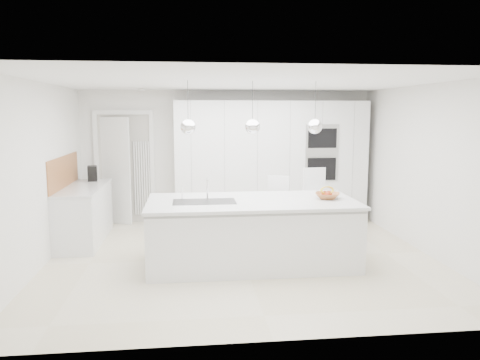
{
  "coord_description": "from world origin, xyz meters",
  "views": [
    {
      "loc": [
        -0.76,
        -6.49,
        2.09
      ],
      "look_at": [
        0.0,
        0.3,
        1.1
      ],
      "focal_mm": 35.0,
      "sensor_mm": 36.0,
      "label": 1
    }
  ],
  "objects": [
    {
      "name": "pendant_right",
      "position": [
        0.95,
        -0.3,
        1.9
      ],
      "size": [
        0.2,
        0.2,
        0.2
      ],
      "primitive_type": "sphere",
      "color": "white",
      "rests_on": "ceiling"
    },
    {
      "name": "left_base_cabinets",
      "position": [
        -2.45,
        1.2,
        0.43
      ],
      "size": [
        0.6,
        1.8,
        0.86
      ],
      "primitive_type": "cube",
      "color": "white",
      "rests_on": "floor"
    },
    {
      "name": "island_tap",
      "position": [
        -0.5,
        -0.1,
        1.05
      ],
      "size": [
        0.02,
        0.02,
        0.3
      ],
      "primitive_type": "cylinder",
      "color": "white",
      "rests_on": "island_worktop"
    },
    {
      "name": "apple_extra_3",
      "position": [
        1.12,
        -0.25,
        0.97
      ],
      "size": [
        0.08,
        0.08,
        0.08
      ],
      "primitive_type": "sphere",
      "color": "#A12D13",
      "rests_on": "fruit_bowl"
    },
    {
      "name": "oak_backsplash",
      "position": [
        -2.74,
        1.2,
        1.15
      ],
      "size": [
        0.02,
        1.8,
        0.5
      ],
      "primitive_type": "cube",
      "color": "#B07141",
      "rests_on": "wall_left"
    },
    {
      "name": "island_base",
      "position": [
        0.1,
        -0.3,
        0.43
      ],
      "size": [
        2.8,
        1.2,
        0.86
      ],
      "primitive_type": "cube",
      "color": "white",
      "rests_on": "floor"
    },
    {
      "name": "wall_left",
      "position": [
        -2.75,
        0.0,
        1.25
      ],
      "size": [
        0.0,
        5.0,
        5.0
      ],
      "primitive_type": "plane",
      "rotation": [
        1.57,
        0.0,
        1.57
      ],
      "color": "white",
      "rests_on": "ground"
    },
    {
      "name": "wall_back",
      "position": [
        0.0,
        2.5,
        1.25
      ],
      "size": [
        5.5,
        0.0,
        5.5
      ],
      "primitive_type": "plane",
      "rotation": [
        1.57,
        0.0,
        0.0
      ],
      "color": "white",
      "rests_on": "ground"
    },
    {
      "name": "pendant_mid",
      "position": [
        0.1,
        -0.3,
        1.9
      ],
      "size": [
        0.2,
        0.2,
        0.2
      ],
      "primitive_type": "sphere",
      "color": "white",
      "rests_on": "ceiling"
    },
    {
      "name": "pendant_left",
      "position": [
        -0.75,
        -0.3,
        1.9
      ],
      "size": [
        0.2,
        0.2,
        0.2
      ],
      "primitive_type": "sphere",
      "color": "white",
      "rests_on": "ceiling"
    },
    {
      "name": "bar_stool_left",
      "position": [
        0.66,
        0.58,
        0.54
      ],
      "size": [
        0.5,
        0.59,
        1.09
      ],
      "primitive_type": null,
      "rotation": [
        0.0,
        0.0,
        -0.34
      ],
      "color": "white",
      "rests_on": "floor"
    },
    {
      "name": "banana_bunch",
      "position": [
        1.15,
        -0.28,
        1.02
      ],
      "size": [
        0.25,
        0.18,
        0.22
      ],
      "primitive_type": "torus",
      "rotation": [
        1.22,
        0.0,
        0.35
      ],
      "color": "yellow",
      "rests_on": "fruit_bowl"
    },
    {
      "name": "oven_stack",
      "position": [
        1.7,
        1.89,
        1.35
      ],
      "size": [
        0.62,
        0.04,
        1.05
      ],
      "primitive_type": null,
      "color": "#A5A5A8",
      "rests_on": "tall_cabinets"
    },
    {
      "name": "apple_c",
      "position": [
        1.14,
        -0.33,
        0.97
      ],
      "size": [
        0.08,
        0.08,
        0.08
      ],
      "primitive_type": "sphere",
      "color": "#A12D13",
      "rests_on": "fruit_bowl"
    },
    {
      "name": "bar_stool_right",
      "position": [
        1.27,
        0.66,
        0.6
      ],
      "size": [
        0.47,
        0.6,
        1.19
      ],
      "primitive_type": null,
      "rotation": [
        0.0,
        0.0,
        0.16
      ],
      "color": "white",
      "rests_on": "floor"
    },
    {
      "name": "hallway_door",
      "position": [
        -2.2,
        2.42,
        1.0
      ],
      "size": [
        0.76,
        0.38,
        2.0
      ],
      "primitive_type": "cube",
      "rotation": [
        0.0,
        0.0,
        -0.44
      ],
      "color": "white",
      "rests_on": "floor"
    },
    {
      "name": "floor",
      "position": [
        0.0,
        0.0,
        0.0
      ],
      "size": [
        5.5,
        5.5,
        0.0
      ],
      "primitive_type": "plane",
      "color": "beige",
      "rests_on": "ground"
    },
    {
      "name": "tall_cabinets",
      "position": [
        0.8,
        2.2,
        1.15
      ],
      "size": [
        3.6,
        0.6,
        2.3
      ],
      "primitive_type": "cube",
      "color": "white",
      "rests_on": "floor"
    },
    {
      "name": "island_sink",
      "position": [
        -0.55,
        -0.3,
        0.82
      ],
      "size": [
        0.84,
        0.44,
        0.18
      ],
      "primitive_type": null,
      "color": "#3F3F42",
      "rests_on": "island_worktop"
    },
    {
      "name": "radiator",
      "position": [
        -1.63,
        2.46,
        0.85
      ],
      "size": [
        0.32,
        0.04,
        1.4
      ],
      "primitive_type": null,
      "color": "white",
      "rests_on": "floor"
    },
    {
      "name": "left_worktop",
      "position": [
        -2.45,
        1.2,
        0.88
      ],
      "size": [
        0.62,
        1.82,
        0.04
      ],
      "primitive_type": "cube",
      "color": "silver",
      "rests_on": "left_base_cabinets"
    },
    {
      "name": "island_worktop",
      "position": [
        0.1,
        -0.25,
        0.88
      ],
      "size": [
        2.84,
        1.4,
        0.04
      ],
      "primitive_type": "cube",
      "color": "silver",
      "rests_on": "island_base"
    },
    {
      "name": "apple_b",
      "position": [
        1.18,
        -0.26,
        0.97
      ],
      "size": [
        0.08,
        0.08,
        0.08
      ],
      "primitive_type": "sphere",
      "color": "#A12D13",
      "rests_on": "fruit_bowl"
    },
    {
      "name": "ceiling",
      "position": [
        0.0,
        0.0,
        2.5
      ],
      "size": [
        5.5,
        5.5,
        0.0
      ],
      "primitive_type": "plane",
      "rotation": [
        3.14,
        0.0,
        0.0
      ],
      "color": "white",
      "rests_on": "wall_back"
    },
    {
      "name": "apple_a",
      "position": [
        1.19,
        -0.26,
        0.97
      ],
      "size": [
        0.07,
        0.07,
        0.07
      ],
      "primitive_type": "sphere",
      "color": "#A12D13",
      "rests_on": "fruit_bowl"
    },
    {
      "name": "fruit_bowl",
      "position": [
        1.16,
        -0.27,
        0.94
      ],
      "size": [
        0.43,
        0.43,
        0.08
      ],
      "primitive_type": "imported",
      "rotation": [
        0.0,
        0.0,
        -0.32
      ],
      "color": "#B07141",
      "rests_on": "island_worktop"
    },
    {
      "name": "doorway_frame",
      "position": [
        -1.95,
        2.47,
        1.02
      ],
      "size": [
        1.11,
        0.08,
        2.13
      ],
      "primitive_type": null,
      "color": "white",
      "rests_on": "floor"
    },
    {
      "name": "espresso_machine",
      "position": [
        -2.43,
        1.88,
        1.03
      ],
      "size": [
        0.19,
        0.27,
        0.26
      ],
      "primitive_type": "cube",
      "rotation": [
        0.0,
        0.0,
        0.16
      ],
      "color": "black",
      "rests_on": "left_worktop"
    }
  ]
}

